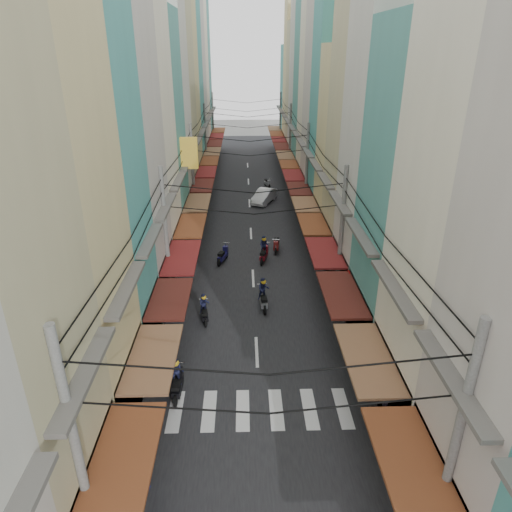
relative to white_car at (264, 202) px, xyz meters
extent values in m
plane|color=slate|center=(-1.43, -22.26, 0.00)|extent=(160.00, 160.00, 0.00)
cube|color=black|center=(-1.43, -2.26, 0.01)|extent=(10.00, 80.00, 0.02)
cube|color=gray|center=(-7.93, -2.26, 0.03)|extent=(3.00, 80.00, 0.06)
cube|color=gray|center=(5.07, -2.26, 0.03)|extent=(3.00, 80.00, 0.06)
cube|color=silver|center=(-4.93, -28.26, 0.03)|extent=(0.55, 2.40, 0.01)
cube|color=silver|center=(-3.53, -28.26, 0.03)|extent=(0.55, 2.40, 0.01)
cube|color=silver|center=(-2.13, -28.26, 0.03)|extent=(0.55, 2.40, 0.01)
cube|color=silver|center=(-0.73, -28.26, 0.03)|extent=(0.55, 2.40, 0.01)
cube|color=silver|center=(0.67, -28.26, 0.03)|extent=(0.55, 2.40, 0.01)
cube|color=silver|center=(2.07, -28.26, 0.03)|extent=(0.55, 2.40, 0.01)
cube|color=black|center=(-7.03, -33.23, 1.60)|extent=(1.20, 4.53, 3.20)
cube|color=brown|center=(-5.53, -33.23, 3.00)|extent=(1.80, 4.34, 0.12)
cube|color=#595651|center=(-6.18, -33.23, 6.00)|extent=(0.50, 4.24, 0.15)
cube|color=#CFBD81|center=(-9.43, -28.52, 7.90)|extent=(6.00, 4.70, 15.81)
cube|color=black|center=(-7.03, -28.52, 1.60)|extent=(1.20, 4.52, 3.20)
cube|color=brown|center=(-5.53, -28.52, 3.00)|extent=(1.80, 4.33, 0.12)
cube|color=#595651|center=(-6.18, -28.52, 6.00)|extent=(0.50, 4.23, 0.15)
cube|color=teal|center=(-9.43, -24.02, 9.62)|extent=(6.00, 4.30, 19.25)
cube|color=black|center=(-7.03, -24.02, 1.60)|extent=(1.20, 4.13, 3.20)
cube|color=#511D17|center=(-5.53, -24.02, 3.00)|extent=(1.80, 3.96, 0.12)
cube|color=#595651|center=(-6.18, -24.02, 6.00)|extent=(0.50, 3.87, 0.15)
cube|color=#BDB5AD|center=(-9.43, -19.30, 10.47)|extent=(6.00, 5.14, 20.93)
cube|color=black|center=(-7.03, -19.30, 1.60)|extent=(1.20, 4.94, 3.20)
cube|color=maroon|center=(-5.53, -19.30, 3.00)|extent=(1.80, 4.73, 0.12)
cube|color=#595651|center=(-6.18, -19.30, 6.00)|extent=(0.50, 4.63, 0.15)
cube|color=beige|center=(-9.43, -14.26, 8.72)|extent=(6.00, 4.95, 17.43)
cube|color=black|center=(-7.03, -14.26, 1.60)|extent=(1.20, 4.75, 3.20)
cube|color=brown|center=(-5.53, -14.26, 3.00)|extent=(1.80, 4.56, 0.12)
cube|color=#595651|center=(-6.18, -14.26, 6.00)|extent=(0.50, 4.46, 0.15)
cube|color=teal|center=(-9.43, -9.28, 8.16)|extent=(6.00, 4.99, 16.32)
cube|color=black|center=(-7.03, -9.28, 1.60)|extent=(1.20, 4.80, 3.20)
cube|color=brown|center=(-5.53, -9.28, 3.00)|extent=(1.80, 4.60, 0.12)
cube|color=#595651|center=(-6.18, -9.28, 6.00)|extent=(0.50, 4.50, 0.15)
cube|color=beige|center=(-9.43, -4.46, 11.44)|extent=(6.00, 4.65, 22.87)
cube|color=black|center=(-7.03, -4.46, 1.60)|extent=(1.20, 4.46, 3.20)
cube|color=#511D17|center=(-5.53, -4.46, 3.00)|extent=(1.80, 4.27, 0.12)
cube|color=#595651|center=(-6.18, -4.46, 6.00)|extent=(0.50, 4.18, 0.15)
cube|color=tan|center=(-9.43, 0.31, 10.29)|extent=(6.00, 4.89, 20.58)
cube|color=black|center=(-7.03, 0.31, 1.60)|extent=(1.20, 4.70, 3.20)
cube|color=maroon|center=(-5.53, 0.31, 3.00)|extent=(1.80, 4.50, 0.12)
cube|color=#595651|center=(-6.18, 0.31, 6.00)|extent=(0.50, 4.40, 0.15)
cube|color=#CFBD81|center=(-9.43, 5.01, 9.22)|extent=(6.00, 4.52, 18.44)
cube|color=black|center=(-7.03, 5.01, 1.60)|extent=(1.20, 4.34, 3.20)
cube|color=brown|center=(-5.53, 5.01, 3.00)|extent=(1.80, 4.16, 0.12)
cube|color=#595651|center=(-6.18, 5.01, 6.00)|extent=(0.50, 4.07, 0.15)
cube|color=teal|center=(-9.43, 9.87, 10.31)|extent=(6.00, 5.20, 20.63)
cube|color=black|center=(-7.03, 9.87, 1.60)|extent=(1.20, 4.99, 3.20)
cube|color=brown|center=(-5.53, 9.87, 3.00)|extent=(1.80, 4.78, 0.12)
cube|color=#595651|center=(-6.18, 9.87, 6.00)|extent=(0.50, 4.68, 0.15)
cube|color=#BDB5AD|center=(-9.43, 14.94, 11.85)|extent=(6.00, 4.94, 23.70)
cube|color=black|center=(-7.03, 14.94, 1.60)|extent=(1.20, 4.74, 3.20)
cube|color=#511D17|center=(-5.53, 14.94, 3.00)|extent=(1.80, 4.55, 0.12)
cube|color=#595651|center=(-6.18, 14.94, 6.00)|extent=(0.50, 4.45, 0.15)
cube|color=beige|center=(-9.43, 19.89, 10.56)|extent=(6.00, 4.96, 21.12)
cube|color=black|center=(-7.03, 19.89, 1.60)|extent=(1.20, 4.76, 3.20)
cube|color=maroon|center=(-5.53, 19.89, 3.00)|extent=(1.80, 4.56, 0.12)
cube|color=#595651|center=(-6.18, 19.89, 6.00)|extent=(0.50, 4.46, 0.15)
cube|color=teal|center=(-9.43, 24.89, 9.95)|extent=(6.00, 5.04, 19.90)
cube|color=black|center=(-7.03, 24.89, 1.60)|extent=(1.20, 4.84, 3.20)
cube|color=brown|center=(-5.53, 24.89, 3.00)|extent=(1.80, 4.64, 0.12)
cube|color=#595651|center=(-6.18, 24.89, 6.00)|extent=(0.50, 4.54, 0.15)
cube|color=brown|center=(-5.83, -10.26, 7.00)|extent=(1.20, 0.40, 2.20)
cube|color=black|center=(4.17, -33.66, 1.60)|extent=(1.20, 4.54, 3.20)
cube|color=brown|center=(2.67, -33.66, 3.00)|extent=(1.80, 4.35, 0.12)
cube|color=#595651|center=(3.32, -33.66, 6.00)|extent=(0.50, 4.25, 0.15)
cube|color=black|center=(4.17, -28.81, 1.60)|extent=(1.20, 4.78, 3.20)
cube|color=brown|center=(2.67, -28.81, 3.00)|extent=(1.80, 4.58, 0.12)
cube|color=#595651|center=(3.32, -28.81, 6.00)|extent=(0.50, 4.48, 0.15)
cube|color=teal|center=(6.57, -23.81, 7.54)|extent=(6.00, 5.03, 15.08)
cube|color=black|center=(4.17, -23.81, 1.60)|extent=(1.20, 4.83, 3.20)
cube|color=#511D17|center=(2.67, -23.81, 3.00)|extent=(1.80, 4.63, 0.12)
cube|color=#595651|center=(3.32, -23.81, 6.00)|extent=(0.50, 4.53, 0.15)
cube|color=beige|center=(6.57, -18.89, 10.83)|extent=(6.00, 4.79, 21.66)
cube|color=black|center=(4.17, -18.89, 1.60)|extent=(1.20, 4.60, 3.20)
cube|color=maroon|center=(2.67, -18.89, 3.00)|extent=(1.80, 4.41, 0.12)
cube|color=#595651|center=(3.32, -18.89, 6.00)|extent=(0.50, 4.31, 0.15)
cube|color=tan|center=(6.57, -14.24, 10.37)|extent=(6.00, 4.52, 20.74)
cube|color=black|center=(4.17, -14.24, 1.60)|extent=(1.20, 4.34, 3.20)
cube|color=brown|center=(2.67, -14.24, 3.00)|extent=(1.80, 4.16, 0.12)
cube|color=#595651|center=(3.32, -14.24, 6.00)|extent=(0.50, 4.07, 0.15)
cube|color=#CFBD81|center=(6.57, -9.91, 7.06)|extent=(6.00, 4.12, 14.13)
cube|color=black|center=(4.17, -9.91, 1.60)|extent=(1.20, 3.96, 3.20)
cube|color=brown|center=(2.67, -9.91, 3.00)|extent=(1.80, 3.79, 0.12)
cube|color=#595651|center=(3.32, -9.91, 6.00)|extent=(0.50, 3.71, 0.15)
cube|color=teal|center=(6.57, -5.65, 8.84)|extent=(6.00, 4.40, 17.68)
cube|color=black|center=(4.17, -5.65, 1.60)|extent=(1.20, 4.23, 3.20)
cube|color=#511D17|center=(2.67, -5.65, 3.00)|extent=(1.80, 4.05, 0.12)
cube|color=#595651|center=(3.32, -5.65, 6.00)|extent=(0.50, 3.96, 0.15)
cube|color=#BDB5AD|center=(6.57, -1.13, 11.30)|extent=(6.00, 4.64, 22.59)
cube|color=black|center=(4.17, -1.13, 1.60)|extent=(1.20, 4.45, 3.20)
cube|color=maroon|center=(2.67, -1.13, 3.00)|extent=(1.80, 4.26, 0.12)
cube|color=#595651|center=(3.32, -1.13, 6.00)|extent=(0.50, 4.17, 0.15)
cube|color=beige|center=(6.57, 3.19, 10.63)|extent=(6.00, 4.00, 21.25)
cube|color=black|center=(4.17, 3.19, 1.60)|extent=(1.20, 3.84, 3.20)
cube|color=brown|center=(2.67, 3.19, 3.00)|extent=(1.80, 3.68, 0.12)
cube|color=#595651|center=(3.32, 3.19, 6.00)|extent=(0.50, 3.60, 0.15)
cube|color=teal|center=(6.57, 7.69, 11.16)|extent=(6.00, 5.01, 22.33)
cube|color=black|center=(4.17, 7.69, 1.60)|extent=(1.20, 4.81, 3.20)
cube|color=brown|center=(2.67, 7.69, 3.00)|extent=(1.80, 4.61, 0.12)
cube|color=#595651|center=(3.32, 7.69, 6.00)|extent=(0.50, 4.51, 0.15)
cube|color=beige|center=(6.57, 12.70, 9.86)|extent=(6.00, 5.00, 19.71)
cube|color=black|center=(4.17, 12.70, 1.60)|extent=(1.20, 4.80, 3.20)
cube|color=#511D17|center=(2.67, 12.70, 3.00)|extent=(1.80, 4.60, 0.12)
cube|color=#595651|center=(3.32, 12.70, 6.00)|extent=(0.50, 4.50, 0.15)
cube|color=tan|center=(6.57, 17.36, 8.43)|extent=(6.00, 4.32, 16.86)
cube|color=black|center=(4.17, 17.36, 1.60)|extent=(1.20, 4.15, 3.20)
cube|color=maroon|center=(2.67, 17.36, 3.00)|extent=(1.80, 3.97, 0.12)
cube|color=#595651|center=(3.32, 17.36, 6.00)|extent=(0.50, 3.89, 0.15)
cube|color=#CFBD81|center=(6.57, 21.68, 9.98)|extent=(6.00, 4.33, 19.96)
cube|color=black|center=(4.17, 21.68, 1.60)|extent=(1.20, 4.16, 3.20)
cube|color=brown|center=(2.67, 21.68, 3.00)|extent=(1.80, 3.99, 0.12)
cube|color=#595651|center=(3.32, 21.68, 6.00)|extent=(0.50, 3.90, 0.15)
cube|color=teal|center=(6.57, 26.29, 7.17)|extent=(6.00, 4.88, 14.34)
cube|color=black|center=(4.17, 26.29, 1.60)|extent=(1.20, 4.68, 3.20)
cube|color=brown|center=(2.67, 26.29, 3.00)|extent=(1.80, 4.49, 0.12)
cube|color=#595651|center=(3.32, 26.29, 6.00)|extent=(0.50, 4.39, 0.15)
cylinder|color=gray|center=(-6.33, -34.26, 4.10)|extent=(0.26, 0.26, 8.20)
cylinder|color=gray|center=(3.47, -34.26, 4.10)|extent=(0.26, 0.26, 8.20)
cylinder|color=gray|center=(-6.33, -19.26, 4.10)|extent=(0.26, 0.26, 8.20)
cylinder|color=gray|center=(3.47, -19.26, 4.10)|extent=(0.26, 0.26, 8.20)
cylinder|color=gray|center=(-6.33, -4.26, 4.10)|extent=(0.26, 0.26, 8.20)
cylinder|color=gray|center=(3.47, -4.26, 4.10)|extent=(0.26, 0.26, 8.20)
cylinder|color=gray|center=(-6.33, 10.74, 4.10)|extent=(0.26, 0.26, 8.20)
cylinder|color=gray|center=(3.47, 10.74, 4.10)|extent=(0.26, 0.26, 8.20)
cylinder|color=gray|center=(-6.33, 25.74, 4.10)|extent=(0.26, 0.26, 8.20)
cylinder|color=gray|center=(3.47, 25.74, 4.10)|extent=(0.26, 0.26, 8.20)
imported|color=silver|center=(0.00, 0.00, 0.00)|extent=(4.94, 3.50, 1.62)
imported|color=black|center=(6.07, -19.95, 0.00)|extent=(1.60, 0.62, 1.10)
cylinder|color=black|center=(-4.21, -20.73, 0.24)|extent=(0.09, 0.48, 0.48)
cylinder|color=black|center=(-4.21, -21.94, 0.24)|extent=(0.09, 0.48, 0.48)
cube|color=black|center=(-4.21, -21.33, 0.39)|extent=(0.32, 1.07, 0.26)
cube|color=black|center=(-4.21, -21.57, 0.67)|extent=(0.30, 0.51, 0.17)
cube|color=black|center=(-4.21, -20.82, 0.60)|extent=(0.28, 0.26, 0.51)
imported|color=#1C1F41|center=(-4.21, -21.33, 0.51)|extent=(0.49, 0.35, 1.23)
sphere|color=yellow|center=(-4.21, -21.33, 1.44)|extent=(0.26, 0.26, 0.26)
cylinder|color=black|center=(-0.61, -12.96, 0.27)|extent=(0.11, 0.55, 0.55)
cylinder|color=black|center=(-0.61, -14.33, 0.27)|extent=(0.11, 0.55, 0.55)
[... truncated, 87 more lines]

